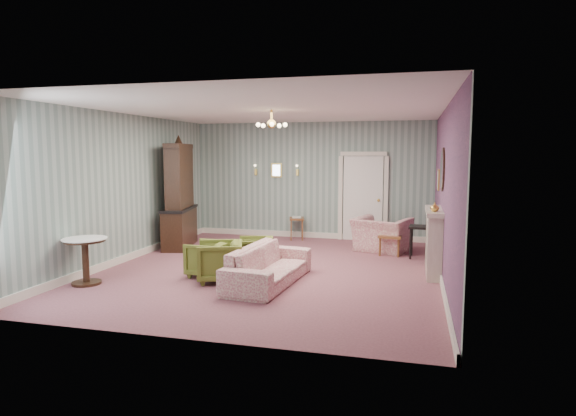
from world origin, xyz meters
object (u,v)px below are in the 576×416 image
(wingback_chair, at_px, (382,229))
(pedestal_table, at_px, (86,261))
(coffee_table, at_px, (391,243))
(olive_chair_b, at_px, (209,257))
(olive_chair_a, at_px, (220,259))
(dresser, at_px, (179,193))
(sofa_chintz, at_px, (269,259))
(side_table_black, at_px, (420,242))
(olive_chair_c, at_px, (255,251))
(fireplace, at_px, (434,241))

(wingback_chair, xyz_separation_m, pedestal_table, (-4.49, -3.95, -0.11))
(wingback_chair, bearing_deg, coffee_table, 156.45)
(olive_chair_b, bearing_deg, olive_chair_a, 50.83)
(olive_chair_b, relative_size, dresser, 0.27)
(sofa_chintz, relative_size, side_table_black, 3.16)
(olive_chair_c, distance_m, fireplace, 3.21)
(coffee_table, distance_m, side_table_black, 0.70)
(olive_chair_b, relative_size, olive_chair_c, 1.04)
(olive_chair_a, distance_m, pedestal_table, 2.17)
(wingback_chair, relative_size, dresser, 0.45)
(wingback_chair, xyz_separation_m, fireplace, (1.02, -1.81, 0.09))
(dresser, xyz_separation_m, side_table_black, (5.30, 0.11, -0.91))
(olive_chair_c, relative_size, side_table_black, 0.98)
(olive_chair_b, bearing_deg, wingback_chair, 138.47)
(olive_chair_b, height_order, pedestal_table, pedestal_table)
(sofa_chintz, height_order, pedestal_table, sofa_chintz)
(fireplace, bearing_deg, dresser, 168.22)
(olive_chair_b, bearing_deg, coffee_table, 134.36)
(sofa_chintz, bearing_deg, dresser, 54.04)
(olive_chair_a, relative_size, pedestal_table, 0.96)
(coffee_table, distance_m, pedestal_table, 6.03)
(coffee_table, relative_size, pedestal_table, 1.10)
(sofa_chintz, distance_m, side_table_black, 3.56)
(olive_chair_b, distance_m, olive_chair_c, 0.93)
(coffee_table, bearing_deg, wingback_chair, 137.25)
(olive_chair_c, xyz_separation_m, wingback_chair, (2.15, 2.26, 0.16))
(fireplace, distance_m, side_table_black, 1.30)
(sofa_chintz, height_order, side_table_black, sofa_chintz)
(dresser, height_order, coffee_table, dresser)
(dresser, bearing_deg, olive_chair_a, -64.08)
(dresser, bearing_deg, side_table_black, -11.44)
(olive_chair_a, xyz_separation_m, wingback_chair, (2.45, 3.22, 0.12))
(olive_chair_b, bearing_deg, olive_chair_c, 139.77)
(olive_chair_a, height_order, olive_chair_c, olive_chair_a)
(wingback_chair, height_order, coffee_table, wingback_chair)
(coffee_table, bearing_deg, olive_chair_c, -138.99)
(olive_chair_b, xyz_separation_m, side_table_black, (3.58, 2.39, -0.01))
(olive_chair_c, distance_m, pedestal_table, 2.89)
(wingback_chair, bearing_deg, sofa_chintz, 82.04)
(wingback_chair, distance_m, side_table_black, 0.99)
(olive_chair_a, distance_m, wingback_chair, 4.05)
(sofa_chintz, distance_m, dresser, 3.90)
(olive_chair_b, distance_m, dresser, 3.00)
(olive_chair_c, bearing_deg, olive_chair_b, -56.89)
(wingback_chair, height_order, pedestal_table, wingback_chair)
(wingback_chair, xyz_separation_m, dresser, (-4.49, -0.66, 0.75))
(olive_chair_a, relative_size, fireplace, 0.53)
(olive_chair_a, xyz_separation_m, coffee_table, (2.67, 3.03, -0.15))
(coffee_table, bearing_deg, pedestal_table, -141.42)
(fireplace, height_order, coffee_table, fireplace)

